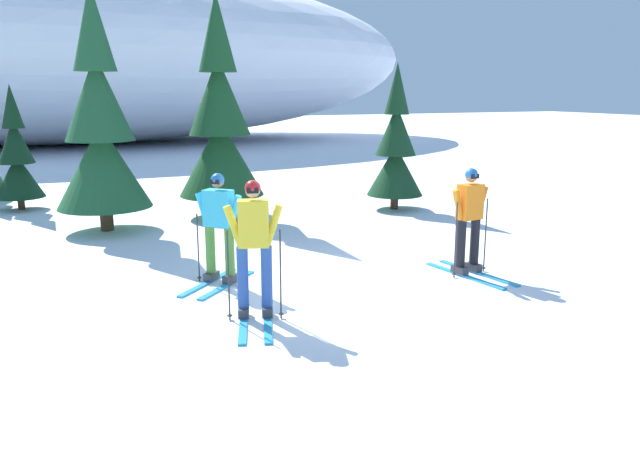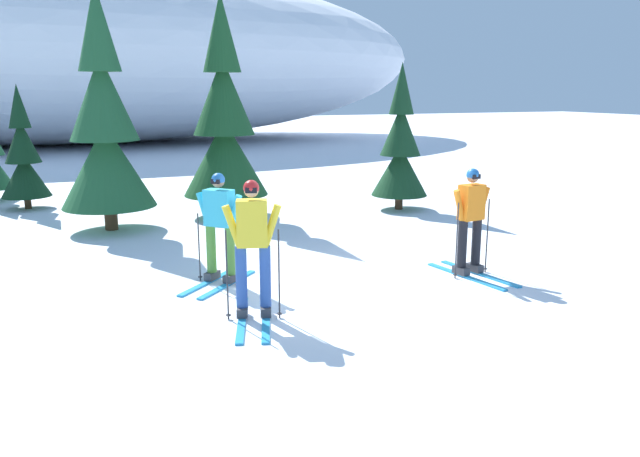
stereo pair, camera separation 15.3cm
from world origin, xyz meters
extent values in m
plane|color=white|center=(0.00, 0.00, 0.00)|extent=(120.00, 120.00, 0.00)
cube|color=#2893CC|center=(2.24, -0.13, 0.01)|extent=(0.36, 1.71, 0.03)
cube|color=#2893CC|center=(1.93, -0.18, 0.01)|extent=(0.36, 1.71, 0.03)
cube|color=#38383D|center=(2.22, -0.03, 0.09)|extent=(0.18, 0.30, 0.12)
cube|color=#38383D|center=(1.92, -0.08, 0.09)|extent=(0.18, 0.30, 0.12)
cylinder|color=black|center=(2.22, -0.03, 0.53)|extent=(0.15, 0.15, 0.77)
cylinder|color=black|center=(1.92, -0.08, 0.53)|extent=(0.15, 0.15, 0.77)
cube|color=orange|center=(2.07, -0.06, 1.20)|extent=(0.42, 0.30, 0.57)
cylinder|color=orange|center=(2.31, -0.02, 1.14)|extent=(0.29, 0.14, 0.58)
cylinder|color=orange|center=(1.83, -0.09, 1.14)|extent=(0.29, 0.14, 0.58)
sphere|color=#A37556|center=(2.07, -0.06, 1.61)|extent=(0.19, 0.19, 0.19)
sphere|color=#2366B2|center=(2.07, -0.06, 1.64)|extent=(0.21, 0.21, 0.21)
cube|color=black|center=(2.08, -0.14, 1.62)|extent=(0.15, 0.06, 0.07)
cylinder|color=#2D2D33|center=(2.41, -0.06, 0.62)|extent=(0.02, 0.02, 1.23)
cylinder|color=#2D2D33|center=(2.41, -0.06, 0.06)|extent=(0.07, 0.07, 0.01)
cylinder|color=#2D2D33|center=(1.75, -0.17, 0.62)|extent=(0.02, 0.02, 1.23)
cylinder|color=#2D2D33|center=(1.75, -0.17, 0.06)|extent=(0.07, 0.07, 0.01)
cube|color=#2893CC|center=(-1.73, 0.86, 0.01)|extent=(1.19, 1.17, 0.03)
cube|color=#2893CC|center=(-1.97, 1.11, 0.01)|extent=(1.19, 1.17, 0.03)
cube|color=#38383D|center=(-1.66, 0.93, 0.09)|extent=(0.30, 0.30, 0.12)
cube|color=#38383D|center=(-1.90, 1.18, 0.09)|extent=(0.30, 0.30, 0.12)
cylinder|color=#4C8433|center=(-1.66, 0.93, 0.53)|extent=(0.15, 0.15, 0.76)
cylinder|color=#4C8433|center=(-1.90, 1.18, 0.53)|extent=(0.15, 0.15, 0.76)
cube|color=#33B7D6|center=(-1.78, 1.05, 1.19)|extent=(0.48, 0.48, 0.56)
cylinder|color=#33B7D6|center=(-1.59, 0.86, 1.13)|extent=(0.26, 0.27, 0.58)
cylinder|color=#33B7D6|center=(-1.96, 1.24, 1.13)|extent=(0.26, 0.27, 0.58)
sphere|color=#A37556|center=(-1.78, 1.05, 1.60)|extent=(0.19, 0.19, 0.19)
sphere|color=#2366B2|center=(-1.78, 1.05, 1.63)|extent=(0.21, 0.21, 0.21)
cube|color=black|center=(-1.83, 1.00, 1.61)|extent=(0.13, 0.13, 0.07)
cylinder|color=#2D2D33|center=(-1.57, 0.75, 0.54)|extent=(0.02, 0.02, 1.09)
cylinder|color=#2D2D33|center=(-1.57, 0.75, 0.06)|extent=(0.07, 0.07, 0.01)
cylinder|color=#2D2D33|center=(-2.07, 1.27, 0.54)|extent=(0.02, 0.02, 1.09)
cylinder|color=#2D2D33|center=(-2.07, 1.27, 0.06)|extent=(0.07, 0.07, 0.01)
cube|color=#2893CC|center=(-1.62, -0.78, 0.01)|extent=(0.62, 1.65, 0.03)
cube|color=#2893CC|center=(-1.92, -0.69, 0.01)|extent=(0.62, 1.65, 0.03)
cube|color=#38383D|center=(-1.59, -0.69, 0.09)|extent=(0.22, 0.31, 0.12)
cube|color=#38383D|center=(-1.89, -0.59, 0.09)|extent=(0.22, 0.31, 0.12)
cylinder|color=#2D519E|center=(-1.59, -0.69, 0.56)|extent=(0.15, 0.15, 0.83)
cylinder|color=#2D519E|center=(-1.89, -0.59, 0.56)|extent=(0.15, 0.15, 0.83)
cube|color=yellow|center=(-1.74, -0.64, 1.28)|extent=(0.45, 0.35, 0.61)
cylinder|color=yellow|center=(-1.51, -0.71, 1.24)|extent=(0.29, 0.18, 0.58)
cylinder|color=yellow|center=(-1.98, -0.56, 1.24)|extent=(0.29, 0.18, 0.58)
sphere|color=tan|center=(-1.74, -0.64, 1.71)|extent=(0.19, 0.19, 0.19)
sphere|color=red|center=(-1.74, -0.64, 1.74)|extent=(0.21, 0.21, 0.21)
cube|color=black|center=(-1.77, -0.72, 1.72)|extent=(0.15, 0.08, 0.07)
cylinder|color=#2D2D33|center=(-1.44, -0.80, 0.60)|extent=(0.02, 0.02, 1.21)
cylinder|color=#2D2D33|center=(-1.44, -0.80, 0.06)|extent=(0.07, 0.07, 0.01)
cylinder|color=#2D2D33|center=(-2.08, -0.59, 0.60)|extent=(0.02, 0.02, 1.21)
cylinder|color=#2D2D33|center=(-2.08, -0.59, 0.06)|extent=(0.07, 0.07, 0.01)
cylinder|color=#47301E|center=(-4.86, 9.06, 0.21)|extent=(0.17, 0.17, 0.42)
cone|color=black|center=(-4.86, 9.06, 0.85)|extent=(1.20, 1.20, 1.08)
cone|color=black|center=(-4.86, 9.06, 1.71)|extent=(0.86, 0.86, 1.08)
cone|color=black|center=(-4.86, 9.06, 2.57)|extent=(0.53, 0.53, 1.08)
cylinder|color=#47301E|center=(-3.08, 5.69, 0.34)|extent=(0.28, 0.28, 0.69)
cone|color=#1E512D|center=(-3.08, 5.69, 1.39)|extent=(1.97, 1.97, 1.76)
cone|color=#1E512D|center=(-3.08, 5.69, 2.80)|extent=(1.42, 1.42, 1.76)
cone|color=#1E512D|center=(-3.08, 5.69, 4.21)|extent=(0.87, 0.87, 1.76)
cylinder|color=#47301E|center=(-0.40, 6.24, 0.35)|extent=(0.28, 0.28, 0.69)
cone|color=#194723|center=(-0.40, 6.24, 1.40)|extent=(1.98, 1.98, 1.77)
cone|color=#194723|center=(-0.40, 6.24, 2.82)|extent=(1.43, 1.43, 1.77)
cone|color=#194723|center=(-0.40, 6.24, 4.24)|extent=(0.87, 0.87, 1.77)
cylinder|color=#47301E|center=(3.84, 5.42, 0.24)|extent=(0.20, 0.20, 0.49)
cone|color=#14381E|center=(3.84, 5.42, 0.99)|extent=(1.40, 1.40, 1.25)
cone|color=#14381E|center=(3.84, 5.42, 1.99)|extent=(1.01, 1.01, 1.25)
cone|color=#14381E|center=(3.84, 5.42, 3.00)|extent=(0.62, 0.62, 1.25)
ellipsoid|color=white|center=(-3.39, 30.04, 4.79)|extent=(40.85, 21.54, 9.57)
camera|label=1|loc=(-4.07, -8.24, 2.97)|focal=35.26mm
camera|label=2|loc=(-3.93, -8.30, 2.97)|focal=35.26mm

